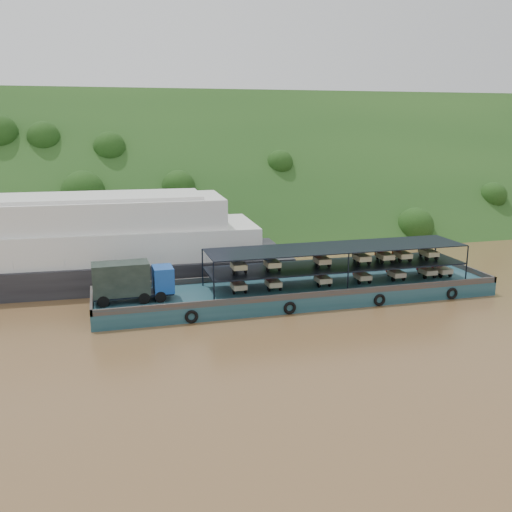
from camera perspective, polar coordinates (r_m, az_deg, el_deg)
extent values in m
plane|color=brown|center=(50.93, 3.08, -4.11)|extent=(160.00, 160.00, 0.00)
cube|color=#173B15|center=(84.90, -4.63, 2.89)|extent=(140.00, 39.60, 39.60)
cube|color=#123941|center=(50.08, 4.27, -3.72)|extent=(35.00, 7.00, 1.20)
cube|color=#592D19|center=(52.93, 3.05, -1.81)|extent=(35.00, 0.20, 0.50)
cube|color=#592D19|center=(46.79, 5.68, -3.89)|extent=(35.00, 0.20, 0.50)
cube|color=#592D19|center=(57.91, 20.73, -1.35)|extent=(0.20, 7.00, 0.50)
cube|color=#592D19|center=(47.11, -16.13, -4.23)|extent=(0.20, 7.00, 0.50)
torus|color=black|center=(44.45, -6.47, -6.05)|extent=(1.06, 0.26, 1.06)
torus|color=black|center=(46.27, 3.40, -5.21)|extent=(1.06, 0.26, 1.06)
torus|color=black|center=(49.33, 12.26, -4.32)|extent=(1.06, 0.26, 1.06)
torus|color=black|center=(52.86, 19.02, -3.57)|extent=(1.06, 0.26, 1.06)
cylinder|color=black|center=(45.73, -15.03, -4.42)|extent=(0.92, 0.34, 0.92)
cylinder|color=black|center=(47.58, -15.10, -3.73)|extent=(0.92, 0.34, 0.92)
cylinder|color=black|center=(45.87, -11.12, -4.15)|extent=(0.92, 0.34, 0.92)
cylinder|color=black|center=(47.71, -11.34, -3.48)|extent=(0.92, 0.34, 0.92)
cylinder|color=black|center=(45.99, -9.53, -4.04)|extent=(0.92, 0.34, 0.92)
cylinder|color=black|center=(47.82, -9.81, -3.38)|extent=(0.92, 0.34, 0.92)
cube|color=black|center=(46.70, -12.14, -3.71)|extent=(6.28, 2.12, 0.18)
cube|color=#164497|center=(46.62, -9.28, -2.26)|extent=(1.60, 2.23, 2.02)
cube|color=black|center=(46.61, -8.34, -1.76)|extent=(0.08, 1.84, 0.83)
cube|color=black|center=(46.29, -13.35, -2.21)|extent=(4.44, 2.27, 2.57)
cube|color=black|center=(50.73, 8.04, -0.94)|extent=(23.00, 5.00, 0.12)
cube|color=black|center=(50.36, 8.10, 0.87)|extent=(23.00, 5.00, 0.08)
cylinder|color=black|center=(45.07, -4.24, -2.67)|extent=(0.12, 0.12, 3.30)
cylinder|color=black|center=(49.82, -5.37, -1.14)|extent=(0.12, 0.12, 3.30)
cylinder|color=black|center=(48.52, 9.20, -1.65)|extent=(0.12, 0.12, 3.30)
cylinder|color=black|center=(52.96, 6.97, -0.32)|extent=(0.12, 0.12, 3.30)
cylinder|color=black|center=(54.24, 20.33, -0.74)|extent=(0.12, 0.12, 3.30)
cylinder|color=black|center=(58.25, 17.50, 0.40)|extent=(0.12, 0.12, 3.30)
cylinder|color=black|center=(49.31, -2.13, -2.92)|extent=(0.12, 0.52, 0.52)
cylinder|color=black|center=(47.52, -2.22, -3.55)|extent=(0.14, 0.52, 0.52)
cylinder|color=black|center=(47.74, -1.05, -3.46)|extent=(0.14, 0.52, 0.52)
cube|color=beige|center=(47.86, -1.74, -3.00)|extent=(1.15, 1.50, 0.44)
cube|color=red|center=(48.88, -2.06, -2.43)|extent=(0.55, 0.80, 0.80)
cube|color=red|center=(48.56, -2.01, -1.92)|extent=(0.50, 0.10, 0.10)
cylinder|color=black|center=(50.06, 1.26, -2.67)|extent=(0.12, 0.52, 0.52)
cylinder|color=black|center=(48.27, 1.30, -3.27)|extent=(0.14, 0.52, 0.52)
cylinder|color=black|center=(48.55, 2.43, -3.18)|extent=(0.14, 0.52, 0.52)
cube|color=beige|center=(48.63, 1.75, -2.73)|extent=(1.15, 1.50, 0.44)
cube|color=#AB0B1E|center=(49.64, 1.36, -2.18)|extent=(0.55, 0.80, 0.80)
cube|color=#AB0B1E|center=(49.33, 1.43, -1.68)|extent=(0.50, 0.10, 0.10)
cylinder|color=black|center=(51.50, 6.10, -2.28)|extent=(0.12, 0.52, 0.52)
cylinder|color=black|center=(49.71, 6.32, -2.86)|extent=(0.14, 0.52, 0.52)
cylinder|color=black|center=(50.08, 7.38, -2.77)|extent=(0.14, 0.52, 0.52)
cube|color=beige|center=(50.11, 6.71, -2.33)|extent=(1.15, 1.50, 0.44)
cube|color=#A90B0E|center=(51.10, 6.24, -1.81)|extent=(0.55, 0.80, 0.80)
cube|color=#A90B0E|center=(50.79, 6.33, -1.32)|extent=(0.50, 0.10, 0.10)
cylinder|color=black|center=(52.98, 9.94, -1.97)|extent=(0.12, 0.52, 0.52)
cylinder|color=black|center=(51.21, 10.28, -2.52)|extent=(0.14, 0.52, 0.52)
cylinder|color=black|center=(51.64, 11.29, -2.43)|extent=(0.14, 0.52, 0.52)
cube|color=beige|center=(51.63, 10.63, -2.01)|extent=(1.15, 1.50, 0.44)
cube|color=#AE0B0C|center=(52.59, 10.10, -1.50)|extent=(0.55, 0.80, 0.80)
cube|color=#AE0B0C|center=(52.29, 10.21, -1.03)|extent=(0.50, 0.10, 0.10)
cylinder|color=black|center=(54.47, 13.14, -1.70)|extent=(0.12, 0.52, 0.52)
cylinder|color=black|center=(52.72, 13.58, -2.22)|extent=(0.14, 0.52, 0.52)
cylinder|color=black|center=(53.20, 14.53, -2.14)|extent=(0.14, 0.52, 0.52)
cube|color=beige|center=(53.16, 13.89, -1.73)|extent=(1.15, 1.50, 0.44)
cube|color=red|center=(54.09, 13.32, -1.25)|extent=(0.55, 0.80, 0.80)
cube|color=red|center=(53.80, 13.45, -0.78)|extent=(0.50, 0.10, 0.10)
cylinder|color=black|center=(56.04, 16.01, -1.45)|extent=(0.12, 0.52, 0.52)
cylinder|color=black|center=(54.31, 16.54, -1.95)|extent=(0.14, 0.52, 0.52)
cylinder|color=black|center=(54.83, 17.43, -1.87)|extent=(0.14, 0.52, 0.52)
cube|color=#C8B28D|center=(54.77, 16.81, -1.48)|extent=(1.15, 1.50, 0.44)
cube|color=#B70C10|center=(55.67, 16.20, -1.01)|extent=(0.55, 0.80, 0.80)
cube|color=#B70C10|center=(55.39, 16.34, -0.56)|extent=(0.50, 0.10, 0.10)
cylinder|color=black|center=(56.89, 17.40, -1.33)|extent=(0.12, 0.52, 0.52)
cylinder|color=black|center=(55.16, 17.97, -1.82)|extent=(0.14, 0.52, 0.52)
cylinder|color=black|center=(55.71, 18.83, -1.74)|extent=(0.14, 0.52, 0.52)
cube|color=#C8B28D|center=(55.63, 18.23, -1.35)|extent=(1.15, 1.50, 0.44)
cube|color=#B70C10|center=(56.52, 17.60, -0.90)|extent=(0.55, 0.80, 0.80)
cube|color=#B70C10|center=(56.24, 17.75, -0.45)|extent=(0.50, 0.10, 0.10)
cylinder|color=black|center=(48.86, -2.14, -0.98)|extent=(0.12, 0.52, 0.52)
cylinder|color=black|center=(47.05, -2.23, -1.54)|extent=(0.14, 0.52, 0.52)
cylinder|color=black|center=(47.28, -1.05, -1.46)|extent=(0.14, 0.52, 0.52)
cube|color=beige|center=(47.41, -1.74, -1.00)|extent=(1.15, 1.50, 0.44)
cube|color=#1A409E|center=(48.45, -2.07, -0.47)|extent=(0.55, 0.80, 0.80)
cube|color=#1A409E|center=(48.14, -2.02, 0.05)|extent=(0.50, 0.10, 0.10)
cylinder|color=black|center=(49.59, 1.15, -0.76)|extent=(0.12, 0.52, 0.52)
cylinder|color=black|center=(47.78, 1.19, -1.30)|extent=(0.14, 0.52, 0.52)
cylinder|color=black|center=(48.06, 2.33, -1.22)|extent=(0.14, 0.52, 0.52)
cube|color=beige|center=(48.16, 1.64, -0.77)|extent=(1.15, 1.50, 0.44)
cube|color=navy|center=(49.19, 1.25, -0.26)|extent=(0.55, 0.80, 0.80)
cube|color=navy|center=(48.88, 1.32, 0.26)|extent=(0.50, 0.10, 0.10)
cylinder|color=black|center=(51.03, 6.02, -0.43)|extent=(0.12, 0.52, 0.52)
cylinder|color=black|center=(49.22, 6.24, -0.95)|extent=(0.14, 0.52, 0.52)
cylinder|color=black|center=(49.59, 7.31, -0.87)|extent=(0.14, 0.52, 0.52)
cube|color=tan|center=(49.64, 6.63, -0.43)|extent=(1.15, 1.50, 0.44)
cube|color=#A91B0B|center=(50.63, 6.15, 0.06)|extent=(0.55, 0.80, 0.80)
cube|color=#A91B0B|center=(50.34, 6.25, 0.57)|extent=(0.50, 0.10, 0.10)
cylinder|color=black|center=(52.50, 9.86, -0.17)|extent=(0.12, 0.52, 0.52)
cylinder|color=black|center=(50.71, 10.21, -0.66)|extent=(0.14, 0.52, 0.52)
cylinder|color=black|center=(51.14, 11.22, -0.58)|extent=(0.14, 0.52, 0.52)
cube|color=beige|center=(51.15, 10.56, -0.16)|extent=(1.15, 1.50, 0.44)
cube|color=#C5BD8B|center=(52.12, 10.02, 0.31)|extent=(0.55, 0.80, 0.80)
cube|color=#C5BD8B|center=(51.83, 10.14, 0.80)|extent=(0.50, 0.10, 0.10)
cylinder|color=black|center=(54.31, 13.72, 0.09)|extent=(0.12, 0.52, 0.52)
cylinder|color=black|center=(52.55, 14.18, -0.37)|extent=(0.14, 0.52, 0.52)
cylinder|color=black|center=(53.04, 15.13, -0.30)|extent=(0.14, 0.52, 0.52)
cube|color=beige|center=(53.01, 14.49, 0.11)|extent=(1.15, 1.50, 0.44)
cube|color=red|center=(53.95, 13.90, 0.56)|extent=(0.55, 0.80, 0.80)
cube|color=red|center=(53.67, 14.03, 1.04)|extent=(0.50, 0.10, 0.10)
cylinder|color=black|center=(55.66, 16.16, 0.26)|extent=(0.12, 0.52, 0.52)
cylinder|color=black|center=(53.92, 16.69, -0.18)|extent=(0.14, 0.52, 0.52)
cylinder|color=black|center=(54.45, 17.58, -0.12)|extent=(0.14, 0.52, 0.52)
cube|color=beige|center=(54.40, 16.97, 0.28)|extent=(1.15, 1.50, 0.44)
cube|color=beige|center=(55.31, 16.35, 0.72)|extent=(0.55, 0.80, 0.80)
cube|color=beige|center=(55.04, 16.49, 1.18)|extent=(0.50, 0.10, 0.10)
cylinder|color=black|center=(53.49, 12.06, -0.02)|extent=(0.12, 0.52, 0.52)
cylinder|color=black|center=(51.71, 12.48, -0.49)|extent=(0.14, 0.52, 0.52)
cylinder|color=black|center=(52.18, 13.45, -0.42)|extent=(0.14, 0.52, 0.52)
cube|color=beige|center=(52.17, 12.81, -0.01)|extent=(1.15, 1.50, 0.44)
cube|color=red|center=(53.12, 12.24, 0.46)|extent=(0.55, 0.80, 0.80)
cube|color=red|center=(52.84, 12.36, 0.94)|extent=(0.50, 0.10, 0.10)
cube|color=black|center=(57.54, -18.08, -1.43)|extent=(42.40, 12.36, 2.52)
cube|color=silver|center=(56.95, -18.27, 1.23)|extent=(36.06, 11.03, 2.94)
cube|color=silver|center=(56.46, -18.48, 4.04)|extent=(29.73, 9.70, 2.73)
cube|color=silver|center=(56.26, -18.59, 5.57)|extent=(25.49, 8.46, 0.31)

